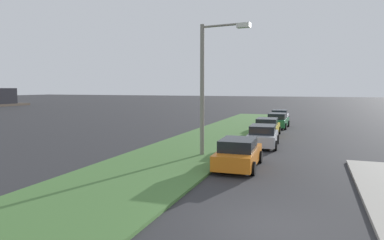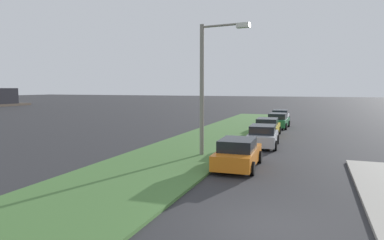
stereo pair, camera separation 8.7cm
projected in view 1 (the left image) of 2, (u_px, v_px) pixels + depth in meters
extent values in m
plane|color=#2D2D30|center=(264.00, 228.00, 9.51)|extent=(300.00, 300.00, 0.00)
cube|color=#477238|center=(187.00, 150.00, 20.97)|extent=(60.00, 6.00, 0.12)
cube|color=orange|center=(239.00, 156.00, 16.70)|extent=(4.36, 1.95, 0.70)
cube|color=black|center=(238.00, 144.00, 16.45)|extent=(2.26, 1.68, 0.55)
cylinder|color=black|center=(227.00, 155.00, 18.28)|extent=(0.65, 0.24, 0.64)
cylinder|color=black|center=(260.00, 157.00, 17.72)|extent=(0.65, 0.24, 0.64)
cylinder|color=black|center=(214.00, 166.00, 15.73)|extent=(0.65, 0.24, 0.64)
cylinder|color=black|center=(253.00, 169.00, 15.17)|extent=(0.65, 0.24, 0.64)
cube|color=#B2B5BA|center=(263.00, 138.00, 22.72)|extent=(4.40, 2.04, 0.70)
cube|color=black|center=(263.00, 129.00, 22.47)|extent=(2.29, 1.72, 0.55)
cylinder|color=black|center=(252.00, 138.00, 24.29)|extent=(0.65, 0.26, 0.64)
cylinder|color=black|center=(277.00, 139.00, 23.77)|extent=(0.65, 0.26, 0.64)
cylinder|color=black|center=(247.00, 144.00, 21.72)|extent=(0.65, 0.26, 0.64)
cylinder|color=black|center=(275.00, 146.00, 21.20)|extent=(0.65, 0.26, 0.64)
cube|color=gold|center=(267.00, 129.00, 27.80)|extent=(4.36, 1.94, 0.70)
cube|color=black|center=(267.00, 122.00, 27.55)|extent=(2.25, 1.67, 0.55)
cylinder|color=black|center=(258.00, 129.00, 29.38)|extent=(0.65, 0.24, 0.64)
cylinder|color=black|center=(279.00, 130.00, 28.82)|extent=(0.65, 0.24, 0.64)
cylinder|color=black|center=(254.00, 133.00, 26.83)|extent=(0.65, 0.24, 0.64)
cylinder|color=black|center=(277.00, 134.00, 26.27)|extent=(0.65, 0.24, 0.64)
cube|color=#1E6B38|center=(278.00, 122.00, 33.29)|extent=(4.35, 1.91, 0.70)
cube|color=black|center=(278.00, 116.00, 33.04)|extent=(2.24, 1.66, 0.55)
cylinder|color=black|center=(271.00, 123.00, 34.89)|extent=(0.65, 0.24, 0.64)
cylinder|color=black|center=(288.00, 124.00, 34.23)|extent=(0.65, 0.24, 0.64)
cylinder|color=black|center=(266.00, 126.00, 32.39)|extent=(0.65, 0.24, 0.64)
cylinder|color=black|center=(285.00, 126.00, 31.73)|extent=(0.65, 0.24, 0.64)
cube|color=silver|center=(280.00, 118.00, 38.38)|extent=(4.35, 1.92, 0.70)
cube|color=black|center=(280.00, 112.00, 38.13)|extent=(2.24, 1.66, 0.55)
cylinder|color=black|center=(273.00, 118.00, 39.96)|extent=(0.65, 0.24, 0.64)
cylinder|color=black|center=(288.00, 119.00, 39.39)|extent=(0.65, 0.24, 0.64)
cylinder|color=black|center=(270.00, 121.00, 37.41)|extent=(0.65, 0.24, 0.64)
cylinder|color=black|center=(287.00, 121.00, 36.84)|extent=(0.65, 0.24, 0.64)
cylinder|color=gray|center=(202.00, 92.00, 19.07)|extent=(0.24, 0.24, 7.50)
cylinder|color=gray|center=(222.00, 25.00, 18.20)|extent=(0.38, 2.40, 0.12)
cube|color=silver|center=(244.00, 25.00, 17.67)|extent=(0.43, 0.74, 0.24)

